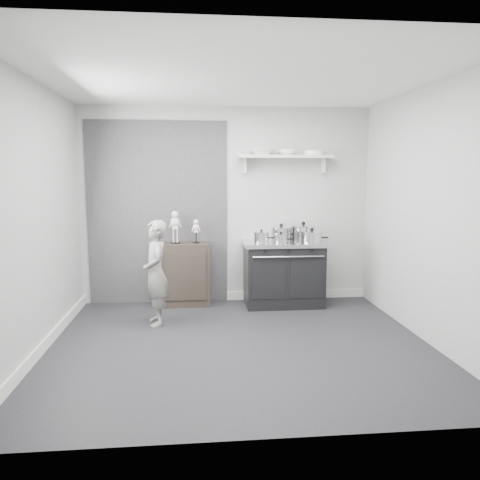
% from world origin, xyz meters
% --- Properties ---
extents(ground, '(4.00, 4.00, 0.00)m').
position_xyz_m(ground, '(0.00, 0.00, 0.00)').
color(ground, black).
rests_on(ground, ground).
extents(room_shell, '(4.02, 3.62, 2.71)m').
position_xyz_m(room_shell, '(-0.09, 0.15, 1.64)').
color(room_shell, '#9E9E9C').
rests_on(room_shell, ground).
extents(wall_shelf, '(1.30, 0.26, 0.24)m').
position_xyz_m(wall_shelf, '(0.80, 1.68, 2.01)').
color(wall_shelf, silver).
rests_on(wall_shelf, room_shell).
extents(stove, '(1.10, 0.68, 0.88)m').
position_xyz_m(stove, '(0.75, 1.48, 0.44)').
color(stove, black).
rests_on(stove, ground).
extents(side_cabinet, '(0.66, 0.38, 0.85)m').
position_xyz_m(side_cabinet, '(-0.58, 1.61, 0.43)').
color(side_cabinet, black).
rests_on(side_cabinet, ground).
extents(child, '(0.39, 0.51, 1.25)m').
position_xyz_m(child, '(-0.91, 0.78, 0.62)').
color(child, slate).
rests_on(child, ground).
extents(pot_front_left, '(0.29, 0.20, 0.18)m').
position_xyz_m(pot_front_left, '(0.43, 1.37, 0.95)').
color(pot_front_left, silver).
rests_on(pot_front_left, stove).
extents(pot_back_left, '(0.38, 0.29, 0.23)m').
position_xyz_m(pot_back_left, '(0.74, 1.58, 0.97)').
color(pot_back_left, silver).
rests_on(pot_back_left, stove).
extents(pot_back_right, '(0.40, 0.32, 0.26)m').
position_xyz_m(pot_back_right, '(1.04, 1.57, 0.98)').
color(pot_back_right, silver).
rests_on(pot_back_right, stove).
extents(pot_front_right, '(0.36, 0.28, 0.20)m').
position_xyz_m(pot_front_right, '(1.09, 1.30, 0.96)').
color(pot_front_right, silver).
rests_on(pot_front_right, stove).
extents(pot_front_center, '(0.27, 0.19, 0.15)m').
position_xyz_m(pot_front_center, '(0.68, 1.31, 0.94)').
color(pot_front_center, silver).
rests_on(pot_front_center, stove).
extents(skeleton_full, '(0.14, 0.09, 0.51)m').
position_xyz_m(skeleton_full, '(-0.71, 1.61, 1.11)').
color(skeleton_full, beige).
rests_on(skeleton_full, side_cabinet).
extents(skeleton_torso, '(0.10, 0.07, 0.37)m').
position_xyz_m(skeleton_torso, '(-0.43, 1.61, 1.04)').
color(skeleton_torso, beige).
rests_on(skeleton_torso, side_cabinet).
extents(bowl_large, '(0.33, 0.33, 0.08)m').
position_xyz_m(bowl_large, '(0.47, 1.67, 2.08)').
color(bowl_large, white).
rests_on(bowl_large, wall_shelf).
extents(bowl_small, '(0.24, 0.24, 0.07)m').
position_xyz_m(bowl_small, '(0.82, 1.67, 2.08)').
color(bowl_small, white).
rests_on(bowl_small, wall_shelf).
extents(plate_stack, '(0.26, 0.26, 0.06)m').
position_xyz_m(plate_stack, '(1.19, 1.67, 2.07)').
color(plate_stack, white).
rests_on(plate_stack, wall_shelf).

